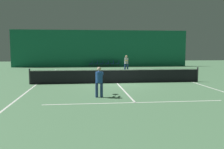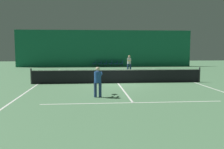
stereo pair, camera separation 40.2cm
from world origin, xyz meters
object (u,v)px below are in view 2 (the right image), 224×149
Objects in this scene: courtside_chair_0 at (95,63)px; courtside_chair_2 at (106,63)px; courtside_chair_4 at (116,63)px; courtside_chair_5 at (122,63)px; player_near at (98,80)px; courtside_chair_3 at (111,63)px; courtside_chair_1 at (100,63)px; tennis_net at (118,76)px; player_far at (129,62)px.

courtside_chair_2 is at bearing 90.00° from courtside_chair_0.
courtside_chair_4 is 1.00× the size of courtside_chair_5.
player_near reaches higher than courtside_chair_4.
courtside_chair_3 and courtside_chair_5 have the same top height.
courtside_chair_1 is at bearing -90.00° from courtside_chair_3.
tennis_net is 15.05m from courtside_chair_0.
courtside_chair_1 and courtside_chair_3 have the same top height.
courtside_chair_0 is at bearing -90.00° from courtside_chair_4.
tennis_net reaches higher than courtside_chair_3.
player_far is 2.05× the size of courtside_chair_5.
courtside_chair_1 is at bearing 90.00° from courtside_chair_0.
courtside_chair_0 is 3.47m from courtside_chair_5.
player_far is 7.84m from courtside_chair_0.
courtside_chair_5 is (3.47, 0.00, 0.00)m from courtside_chair_0.
tennis_net reaches higher than courtside_chair_0.
courtside_chair_2 is at bearing -90.00° from courtside_chair_5.
tennis_net is at bearing -2.79° from courtside_chair_3.
player_far is at bearing -0.72° from courtside_chair_5.
courtside_chair_1 is 1.00× the size of courtside_chair_2.
courtside_chair_2 is 0.69m from courtside_chair_3.
courtside_chair_3 is (-1.30, 7.06, -0.52)m from player_far.
courtside_chair_2 is 1.00× the size of courtside_chair_3.
courtside_chair_5 is (0.69, 0.00, 0.00)m from courtside_chair_4.
courtside_chair_4 is at bearing -90.00° from courtside_chair_5.
courtside_chair_1 is at bearing -90.00° from courtside_chair_2.
courtside_chair_4 is at bearing 90.00° from courtside_chair_3.
player_near is at bearing -10.40° from courtside_chair_5.
courtside_chair_3 is 1.00× the size of courtside_chair_5.
tennis_net is at bearing -0.14° from courtside_chair_2.
courtside_chair_5 is (3.66, 19.95, -0.40)m from player_near.
player_far reaches higher than courtside_chair_4.
courtside_chair_0 and courtside_chair_1 have the same top height.
player_far is at bearing 20.87° from courtside_chair_1.
courtside_chair_1 is 2.78m from courtside_chair_5.
player_near is at bearing -8.45° from courtside_chair_4.
tennis_net is 14.29× the size of courtside_chair_2.
player_far is 7.19m from courtside_chair_3.
courtside_chair_2 and courtside_chair_4 have the same top height.
player_near is at bearing -4.52° from courtside_chair_2.
courtside_chair_3 is 1.39m from courtside_chair_5.
courtside_chair_4 and courtside_chair_5 have the same top height.
player_near is 20.02m from courtside_chair_2.
courtside_chair_1 is at bearing 5.92° from player_near.
player_near is at bearing -2.53° from courtside_chair_1.
courtside_chair_1 is 0.69m from courtside_chair_2.
courtside_chair_2 is at bearing -90.00° from courtside_chair_3.
tennis_net is 15.14m from courtside_chair_5.
courtside_chair_4 is 0.69m from courtside_chair_5.
player_near is 1.81× the size of courtside_chair_4.
tennis_net is 14.29× the size of courtside_chair_0.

